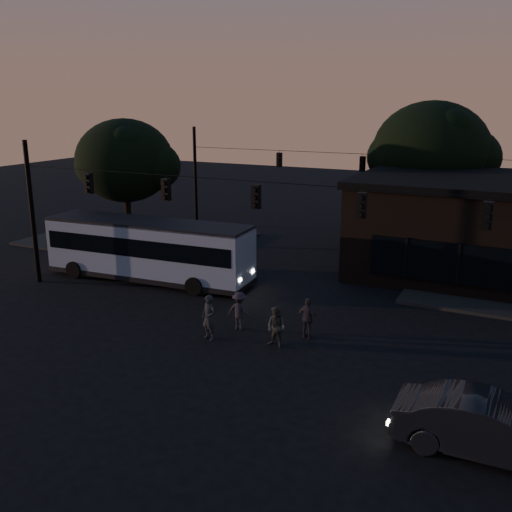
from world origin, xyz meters
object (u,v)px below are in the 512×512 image
at_px(building, 501,228).
at_px(bus, 148,247).
at_px(car, 489,427).
at_px(pedestrian_b, 276,327).
at_px(pedestrian_c, 308,318).
at_px(pedestrian_d, 239,311).
at_px(pedestrian_a, 209,318).

distance_m(building, bus, 19.15).
height_order(car, pedestrian_b, car).
relative_size(pedestrian_c, pedestrian_d, 1.03).
height_order(car, pedestrian_c, pedestrian_c).
bearing_deg(pedestrian_a, bus, 156.93).
relative_size(car, pedestrian_b, 3.05).
height_order(building, pedestrian_a, building).
bearing_deg(pedestrian_d, building, -126.84).
relative_size(building, pedestrian_c, 8.95).
bearing_deg(car, pedestrian_b, 63.84).
xyz_separation_m(car, pedestrian_b, (-8.11, 3.90, -0.01)).
distance_m(bus, car, 19.92).
bearing_deg(pedestrian_a, building, 70.82).
distance_m(building, car, 18.05).
height_order(building, pedestrian_d, building).
bearing_deg(bus, pedestrian_d, -31.12).
xyz_separation_m(building, pedestrian_d, (-9.24, -13.07, -1.87)).
distance_m(pedestrian_b, pedestrian_c, 1.60).
relative_size(bus, car, 2.29).
xyz_separation_m(bus, pedestrian_b, (9.72, -4.92, -0.99)).
height_order(building, bus, building).
bearing_deg(pedestrian_d, pedestrian_b, 154.25).
bearing_deg(pedestrian_b, bus, 165.22).
bearing_deg(car, building, 2.72).
distance_m(pedestrian_c, pedestrian_d, 2.96).
bearing_deg(pedestrian_a, pedestrian_b, 25.72).
relative_size(car, pedestrian_a, 2.71).
bearing_deg(building, pedestrian_c, -116.52).
height_order(car, pedestrian_a, pedestrian_a).
distance_m(pedestrian_a, pedestrian_b, 2.80).
relative_size(bus, pedestrian_c, 6.79).
xyz_separation_m(bus, car, (17.83, -8.82, -0.99)).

